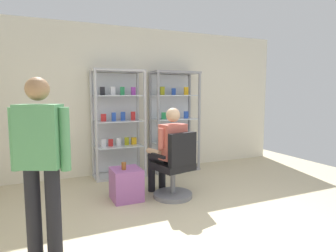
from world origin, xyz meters
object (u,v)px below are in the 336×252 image
object	(u,v)px
office_chair	(175,171)
standing_customer	(41,158)
seated_shopkeeper	(168,147)
display_cabinet_right	(173,121)
tea_glass	(124,166)
display_cabinet_left	(118,123)
storage_crate	(126,184)

from	to	relation	value
office_chair	standing_customer	world-z (taller)	standing_customer
seated_shopkeeper	standing_customer	distance (m)	2.01
display_cabinet_right	seated_shopkeeper	distance (m)	1.49
tea_glass	office_chair	bearing A→B (deg)	-15.87
display_cabinet_left	tea_glass	world-z (taller)	display_cabinet_left
display_cabinet_left	tea_glass	distance (m)	1.37
seated_shopkeeper	standing_customer	size ratio (longest dim) A/B	0.79
display_cabinet_right	seated_shopkeeper	xyz separation A→B (m)	(-0.69, -1.30, -0.25)
display_cabinet_right	display_cabinet_left	bearing A→B (deg)	180.00
seated_shopkeeper	tea_glass	bearing A→B (deg)	176.67
display_cabinet_right	standing_customer	bearing A→B (deg)	-135.16
storage_crate	tea_glass	size ratio (longest dim) A/B	4.39
office_chair	tea_glass	world-z (taller)	office_chair
seated_shopkeeper	tea_glass	world-z (taller)	seated_shopkeeper
display_cabinet_left	seated_shopkeeper	size ratio (longest dim) A/B	1.47
display_cabinet_right	tea_glass	distance (m)	1.90
standing_customer	storage_crate	bearing A→B (deg)	46.63
tea_glass	display_cabinet_right	bearing A→B (deg)	43.17
display_cabinet_left	seated_shopkeeper	bearing A→B (deg)	-72.44
display_cabinet_left	tea_glass	bearing A→B (deg)	-100.99
display_cabinet_left	tea_glass	size ratio (longest dim) A/B	18.70
display_cabinet_left	standing_customer	world-z (taller)	display_cabinet_left
office_chair	tea_glass	xyz separation A→B (m)	(-0.69, 0.20, 0.10)
display_cabinet_left	display_cabinet_right	world-z (taller)	same
display_cabinet_left	office_chair	world-z (taller)	display_cabinet_left
display_cabinet_right	standing_customer	size ratio (longest dim) A/B	1.17
office_chair	storage_crate	world-z (taller)	office_chair
office_chair	seated_shopkeeper	size ratio (longest dim) A/B	0.74
seated_shopkeeper	storage_crate	bearing A→B (deg)	173.17
office_chair	display_cabinet_right	bearing A→B (deg)	65.95
display_cabinet_right	storage_crate	world-z (taller)	display_cabinet_right
display_cabinet_left	standing_customer	xyz separation A→B (m)	(-1.28, -2.37, -0.03)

